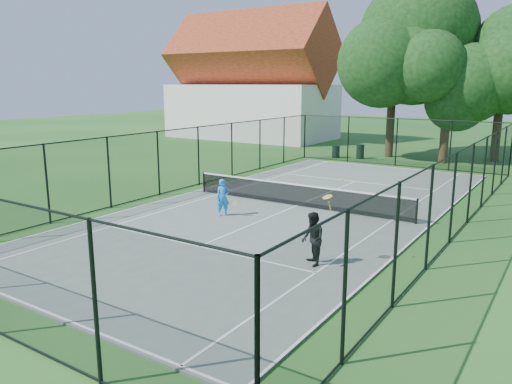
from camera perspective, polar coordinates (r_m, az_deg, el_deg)
The scene contains 12 objects.
ground at distance 21.12m, azimuth 4.65°, elevation -1.75°, with size 120.00×120.00×0.00m, color #1F521C.
tennis_court at distance 21.12m, azimuth 4.65°, elevation -1.68°, with size 11.00×24.00×0.06m, color #59685F.
tennis_net at distance 20.99m, azimuth 4.68°, elevation -0.22°, with size 10.08×0.08×0.95m.
fence at distance 20.81m, azimuth 4.72°, elevation 2.26°, with size 13.10×26.10×3.00m.
tree_near_left at distance 36.49m, azimuth 15.47°, elevation 13.96°, with size 8.02×8.02×10.46m.
tree_near_mid at distance 34.68m, azimuth 21.11°, elevation 10.76°, with size 5.80×5.80×7.58m.
tree_near_right at distance 36.89m, azimuth 26.38°, elevation 12.30°, with size 6.74×6.74×9.30m.
building at distance 48.14m, azimuth -0.53°, elevation 12.09°, with size 15.30×8.15×11.87m.
trash_bin_left at distance 35.50m, azimuth 9.11°, elevation 4.59°, with size 0.58×0.58×0.88m.
trash_bin_right at distance 35.39m, azimuth 11.82°, elevation 4.55°, with size 0.58×0.58×0.99m.
player_blue at distance 19.39m, azimuth -3.78°, elevation -0.64°, with size 0.89×0.63×1.45m.
player_black at distance 14.20m, azimuth 6.50°, elevation -5.34°, with size 1.08×1.10×2.47m.
Camera 1 is at (9.77, -18.01, 5.12)m, focal length 35.00 mm.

